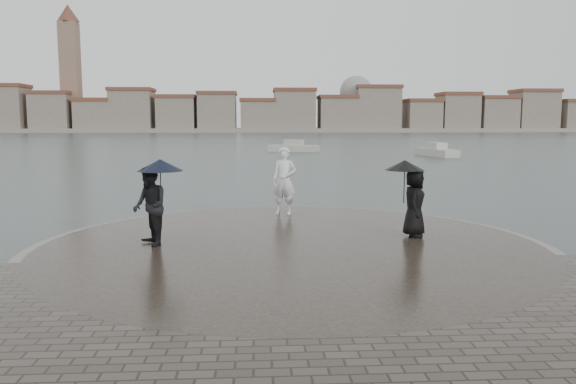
{
  "coord_description": "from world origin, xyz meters",
  "views": [
    {
      "loc": [
        -0.85,
        -9.7,
        3.29
      ],
      "look_at": [
        0.0,
        4.8,
        1.45
      ],
      "focal_mm": 35.0,
      "sensor_mm": 36.0,
      "label": 1
    }
  ],
  "objects": [
    {
      "name": "far_skyline",
      "position": [
        -6.29,
        160.71,
        5.61
      ],
      "size": [
        260.0,
        20.0,
        37.0
      ],
      "color": "gray",
      "rests_on": "ground"
    },
    {
      "name": "statue",
      "position": [
        0.06,
        7.88,
        1.42
      ],
      "size": [
        0.9,
        0.74,
        2.13
      ],
      "primitive_type": "imported",
      "rotation": [
        0.0,
        0.0,
        -0.34
      ],
      "color": "white",
      "rests_on": "quay_tip"
    },
    {
      "name": "visitor_left",
      "position": [
        -3.29,
        3.55,
        1.51
      ],
      "size": [
        1.34,
        1.23,
        2.04
      ],
      "color": "black",
      "rests_on": "quay_tip"
    },
    {
      "name": "quay_tip",
      "position": [
        0.0,
        3.5,
        0.18
      ],
      "size": [
        11.9,
        11.9,
        0.36
      ],
      "primitive_type": "cylinder",
      "color": "#2D261E",
      "rests_on": "ground"
    },
    {
      "name": "kerb_ring",
      "position": [
        0.0,
        3.5,
        0.16
      ],
      "size": [
        12.5,
        12.5,
        0.32
      ],
      "primitive_type": "cylinder",
      "color": "gray",
      "rests_on": "ground"
    },
    {
      "name": "boats",
      "position": [
        9.8,
        46.85,
        0.38
      ],
      "size": [
        17.22,
        13.41,
        1.5
      ],
      "color": "#B9B4A6",
      "rests_on": "ground"
    },
    {
      "name": "ground",
      "position": [
        0.0,
        0.0,
        0.0
      ],
      "size": [
        400.0,
        400.0,
        0.0
      ],
      "primitive_type": "plane",
      "color": "#2B3835",
      "rests_on": "ground"
    },
    {
      "name": "visitor_right",
      "position": [
        3.12,
        4.2,
        1.47
      ],
      "size": [
        1.16,
        1.1,
        1.95
      ],
      "color": "black",
      "rests_on": "quay_tip"
    }
  ]
}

